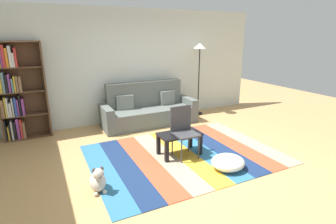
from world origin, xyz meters
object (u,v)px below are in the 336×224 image
object	(u,v)px
bookshelf	(16,92)
coffee_table	(179,137)
tv_remote	(178,134)
standing_lamp	(200,55)
dog	(98,181)
pouf	(228,162)
couch	(148,110)
folding_chair	(183,127)

from	to	relation	value
bookshelf	coffee_table	distance (m)	3.41
bookshelf	coffee_table	size ratio (longest dim) A/B	2.64
tv_remote	standing_lamp	bearing A→B (deg)	83.94
coffee_table	dog	bearing A→B (deg)	-161.61
coffee_table	pouf	xyz separation A→B (m)	(0.44, -0.82, -0.21)
couch	coffee_table	world-z (taller)	couch
coffee_table	pouf	world-z (taller)	coffee_table
pouf	standing_lamp	world-z (taller)	standing_lamp
couch	tv_remote	world-z (taller)	couch
bookshelf	tv_remote	bearing A→B (deg)	-41.33
coffee_table	standing_lamp	distance (m)	2.94
bookshelf	pouf	size ratio (longest dim) A/B	3.61
couch	coffee_table	xyz separation A→B (m)	(-0.18, -1.88, -0.01)
standing_lamp	folding_chair	size ratio (longest dim) A/B	2.10
coffee_table	dog	size ratio (longest dim) A/B	1.88
tv_remote	folding_chair	size ratio (longest dim) A/B	0.17
coffee_table	standing_lamp	size ratio (longest dim) A/B	0.40
couch	bookshelf	world-z (taller)	bookshelf
coffee_table	folding_chair	bearing A→B (deg)	-55.89
folding_chair	standing_lamp	bearing A→B (deg)	99.04
folding_chair	bookshelf	bearing A→B (deg)	-173.09
standing_lamp	folding_chair	xyz separation A→B (m)	(-1.66, -2.10, -1.04)
standing_lamp	folding_chair	bearing A→B (deg)	-128.34
dog	standing_lamp	distance (m)	4.38
pouf	couch	bearing A→B (deg)	95.49
couch	bookshelf	xyz separation A→B (m)	(-2.73, 0.28, 0.64)
standing_lamp	tv_remote	distance (m)	2.96
coffee_table	tv_remote	size ratio (longest dim) A/B	4.99
folding_chair	tv_remote	bearing A→B (deg)	-138.74
dog	folding_chair	distance (m)	1.71
bookshelf	standing_lamp	distance (m)	4.30
bookshelf	tv_remote	distance (m)	3.39
standing_lamp	tv_remote	bearing A→B (deg)	-129.92
couch	standing_lamp	xyz separation A→B (m)	(1.52, 0.16, 1.24)
standing_lamp	folding_chair	world-z (taller)	standing_lamp
coffee_table	tv_remote	bearing A→B (deg)	-134.88
couch	folding_chair	world-z (taller)	couch
standing_lamp	bookshelf	bearing A→B (deg)	178.45
pouf	bookshelf	bearing A→B (deg)	135.11
folding_chair	coffee_table	bearing A→B (deg)	171.50
coffee_table	dog	xyz separation A→B (m)	(-1.56, -0.52, -0.17)
couch	tv_remote	distance (m)	1.94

